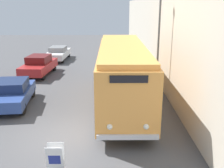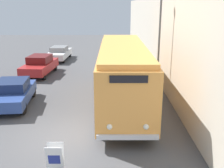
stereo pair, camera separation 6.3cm
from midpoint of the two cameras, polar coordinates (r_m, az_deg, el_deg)
The scene contains 8 objects.
ground_plane at distance 11.89m, azimuth -10.10°, elevation -11.41°, with size 80.00×80.00×0.00m, color #4C4C4F.
building_wall_right at distance 20.77m, azimuth 10.25°, elevation 9.78°, with size 0.30×60.00×6.19m.
vintage_bus at distance 14.80m, azimuth 2.44°, elevation 2.69°, with size 2.57×10.37×3.47m.
sign_board at distance 9.55m, azimuth -12.18°, elevation -15.65°, with size 0.58×0.39×1.05m.
streetlamp at distance 15.84m, azimuth 10.39°, elevation 11.13°, with size 0.36×0.36×6.24m.
parked_car_near at distance 15.98m, azimuth -20.79°, elevation -1.83°, with size 2.34×4.32×1.47m.
parked_car_mid at distance 22.39m, azimuth -15.41°, elevation 4.00°, with size 2.25×4.59×1.59m.
parked_car_far at distance 28.10m, azimuth -11.42°, elevation 6.63°, with size 2.03×4.65×1.38m.
Camera 2 is at (2.07, -10.29, 5.60)m, focal length 42.00 mm.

